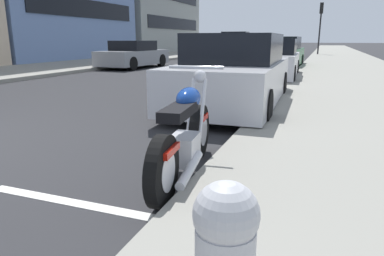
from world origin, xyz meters
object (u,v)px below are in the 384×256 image
(parked_car_near_corner, at_px, (270,61))
(car_opposite_curb, at_px, (133,55))
(parked_car_mid_block, at_px, (280,54))
(traffic_signal_near_corner, at_px, (321,17))
(parked_motorcycle, at_px, (185,137))
(parked_car_across_street, at_px, (235,73))
(crossing_truck, at_px, (244,45))

(parked_car_near_corner, height_order, car_opposite_curb, parked_car_near_corner)
(parked_car_mid_block, height_order, traffic_signal_near_corner, traffic_signal_near_corner)
(car_opposite_curb, relative_size, traffic_signal_near_corner, 1.03)
(parked_motorcycle, relative_size, parked_car_across_street, 0.43)
(parked_car_near_corner, bearing_deg, crossing_truck, 13.18)
(parked_motorcycle, distance_m, parked_car_near_corner, 9.44)
(parked_car_near_corner, distance_m, car_opposite_curb, 7.62)
(parked_car_across_street, height_order, car_opposite_curb, parked_car_across_street)
(parked_motorcycle, xyz_separation_m, car_opposite_curb, (12.27, 7.59, 0.19))
(crossing_truck, relative_size, traffic_signal_near_corner, 1.32)
(car_opposite_curb, bearing_deg, parked_car_mid_block, 112.39)
(parked_car_near_corner, distance_m, crossing_truck, 17.89)
(parked_car_mid_block, bearing_deg, parked_car_across_street, -176.28)
(parked_motorcycle, relative_size, parked_car_near_corner, 0.48)
(parked_car_near_corner, xyz_separation_m, crossing_truck, (17.26, 4.69, 0.25))
(parked_motorcycle, distance_m, parked_car_across_street, 4.03)
(crossing_truck, bearing_deg, parked_car_near_corner, 103.16)
(parked_car_mid_block, bearing_deg, crossing_truck, 22.18)
(parked_motorcycle, height_order, crossing_truck, crossing_truck)
(car_opposite_curb, bearing_deg, traffic_signal_near_corner, 156.63)
(parked_motorcycle, bearing_deg, car_opposite_curb, 25.60)
(parked_car_near_corner, distance_m, traffic_signal_near_corner, 19.44)
(parked_motorcycle, distance_m, parked_car_mid_block, 14.64)
(parked_car_near_corner, xyz_separation_m, traffic_signal_near_corner, (19.25, -1.20, 2.45))
(traffic_signal_near_corner, bearing_deg, crossing_truck, 108.65)
(parked_car_across_street, bearing_deg, parked_motorcycle, -175.15)
(parked_motorcycle, xyz_separation_m, parked_car_near_corner, (9.42, 0.52, 0.22))
(parked_motorcycle, height_order, car_opposite_curb, car_opposite_curb)
(parked_car_near_corner, relative_size, parked_car_mid_block, 0.93)
(parked_car_across_street, xyz_separation_m, crossing_truck, (22.69, 4.76, 0.20))
(traffic_signal_near_corner, bearing_deg, parked_car_near_corner, 176.43)
(parked_car_mid_block, bearing_deg, traffic_signal_near_corner, -3.93)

